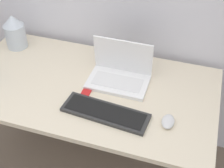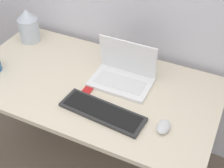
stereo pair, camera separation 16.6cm
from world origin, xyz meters
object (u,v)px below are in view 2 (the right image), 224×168
(keyboard, at_px, (102,112))
(vase, at_px, (28,26))
(laptop, at_px, (123,74))
(mp3_player, at_px, (87,91))
(mouse, at_px, (163,127))

(keyboard, xyz_separation_m, vase, (-0.77, 0.42, 0.10))
(laptop, height_order, keyboard, laptop)
(keyboard, distance_m, mp3_player, 0.19)
(mouse, distance_m, mp3_player, 0.49)
(vase, xyz_separation_m, mp3_player, (0.62, -0.31, -0.11))
(mouse, relative_size, mp3_player, 1.79)
(vase, relative_size, mp3_player, 4.11)
(keyboard, distance_m, mouse, 0.33)
(keyboard, bearing_deg, laptop, 91.77)
(laptop, distance_m, keyboard, 0.29)
(vase, height_order, mp3_player, vase)
(laptop, xyz_separation_m, mouse, (0.33, -0.26, -0.04))
(laptop, relative_size, mp3_player, 6.22)
(vase, bearing_deg, mouse, -19.78)
(keyboard, xyz_separation_m, mp3_player, (-0.16, 0.12, -0.01))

